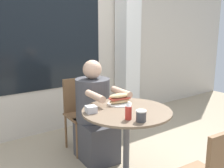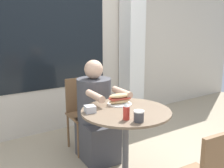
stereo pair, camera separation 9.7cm
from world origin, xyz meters
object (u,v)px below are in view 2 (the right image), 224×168
(cafe_table, at_px, (126,130))
(drink_cup, at_px, (139,116))
(diner_chair, at_px, (82,107))
(seated_diner, at_px, (96,118))
(sandwich_on_plate, at_px, (120,100))
(condiment_bottle, at_px, (126,111))

(cafe_table, height_order, drink_cup, drink_cup)
(diner_chair, distance_m, drink_cup, 1.29)
(diner_chair, xyz_separation_m, seated_diner, (-0.01, -0.35, -0.04))
(diner_chair, bearing_deg, sandwich_on_plate, 95.12)
(diner_chair, relative_size, condiment_bottle, 6.05)
(diner_chair, distance_m, seated_diner, 0.35)
(seated_diner, bearing_deg, sandwich_on_plate, 97.14)
(diner_chair, bearing_deg, drink_cup, 87.93)
(condiment_bottle, bearing_deg, cafe_table, 53.52)
(cafe_table, height_order, sandwich_on_plate, sandwich_on_plate)
(cafe_table, distance_m, sandwich_on_plate, 0.31)
(cafe_table, height_order, condiment_bottle, condiment_bottle)
(seated_diner, height_order, drink_cup, seated_diner)
(sandwich_on_plate, relative_size, drink_cup, 2.59)
(sandwich_on_plate, bearing_deg, cafe_table, -108.06)
(seated_diner, bearing_deg, diner_chair, -87.30)
(diner_chair, distance_m, sandwich_on_plate, 0.82)
(sandwich_on_plate, bearing_deg, seated_diner, 92.81)
(seated_diner, xyz_separation_m, sandwich_on_plate, (0.02, -0.42, 0.31))
(cafe_table, xyz_separation_m, sandwich_on_plate, (0.06, 0.18, 0.24))
(drink_cup, bearing_deg, diner_chair, 83.61)
(diner_chair, bearing_deg, condiment_bottle, 84.86)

